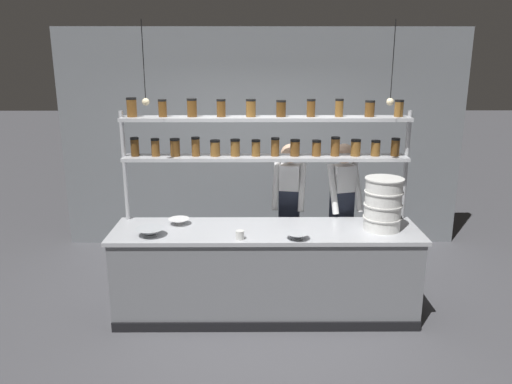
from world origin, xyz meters
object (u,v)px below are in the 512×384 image
at_px(prep_bowl_center_front, 297,236).
at_px(serving_cup_front, 240,235).
at_px(spice_shelf_unit, 265,142).
at_px(container_stack, 383,204).
at_px(chef_left, 289,206).
at_px(prep_bowl_near_left, 179,222).
at_px(prep_bowl_center_back, 150,232).
at_px(chef_center, 342,208).

height_order(prep_bowl_center_front, serving_cup_front, serving_cup_front).
bearing_deg(spice_shelf_unit, container_stack, -16.39).
relative_size(prep_bowl_center_front, serving_cup_front, 2.58).
xyz_separation_m(chef_left, prep_bowl_near_left, (-1.16, -0.53, -0.00)).
height_order(spice_shelf_unit, prep_bowl_center_back, spice_shelf_unit).
bearing_deg(container_stack, prep_bowl_center_front, -162.61).
bearing_deg(prep_bowl_center_back, prep_bowl_near_left, 55.98).
bearing_deg(spice_shelf_unit, chef_left, 51.24).
bearing_deg(prep_bowl_center_front, serving_cup_front, -179.74).
distance_m(prep_bowl_near_left, serving_cup_front, 0.77).
height_order(spice_shelf_unit, container_stack, spice_shelf_unit).
xyz_separation_m(prep_bowl_near_left, prep_bowl_center_front, (1.17, -0.43, 0.00)).
bearing_deg(chef_left, serving_cup_front, -107.60).
bearing_deg(prep_bowl_center_front, prep_bowl_center_back, 176.04).
relative_size(container_stack, prep_bowl_center_front, 2.38).
relative_size(chef_left, chef_center, 0.99).
relative_size(spice_shelf_unit, chef_center, 1.75).
xyz_separation_m(chef_center, serving_cup_front, (-1.10, -0.85, -0.01)).
distance_m(chef_left, container_stack, 1.14).
xyz_separation_m(spice_shelf_unit, prep_bowl_center_front, (0.29, -0.61, -0.79)).
distance_m(spice_shelf_unit, container_stack, 1.33).
bearing_deg(prep_bowl_center_back, spice_shelf_unit, 24.92).
height_order(spice_shelf_unit, prep_bowl_center_front, spice_shelf_unit).
distance_m(chef_center, container_stack, 0.68).
relative_size(chef_left, serving_cup_front, 19.49).
distance_m(container_stack, prep_bowl_center_back, 2.27).
bearing_deg(prep_bowl_center_back, chef_left, 32.07).
height_order(prep_bowl_near_left, serving_cup_front, serving_cup_front).
height_order(chef_left, prep_bowl_center_back, chef_left).
xyz_separation_m(chef_center, container_stack, (0.29, -0.57, 0.21)).
bearing_deg(prep_bowl_center_back, prep_bowl_center_front, -3.96).
bearing_deg(container_stack, chef_center, 117.13).
xyz_separation_m(container_stack, serving_cup_front, (-1.40, -0.27, -0.22)).
distance_m(prep_bowl_near_left, prep_bowl_center_front, 1.25).
bearing_deg(prep_bowl_near_left, prep_bowl_center_front, -20.32).
height_order(spice_shelf_unit, chef_left, spice_shelf_unit).
bearing_deg(prep_bowl_center_front, spice_shelf_unit, 115.85).
distance_m(container_stack, prep_bowl_center_front, 0.93).
relative_size(chef_left, prep_bowl_center_front, 7.55).
height_order(chef_center, prep_bowl_center_front, chef_center).
bearing_deg(chef_center, container_stack, -80.18).
bearing_deg(spice_shelf_unit, prep_bowl_center_back, -155.08).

